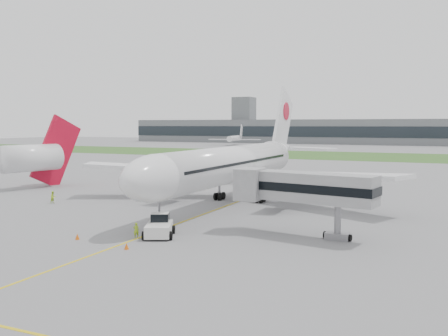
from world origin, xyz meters
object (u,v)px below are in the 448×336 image
at_px(neighbor_aircraft, 35,157).
at_px(jet_bridge, 300,188).
at_px(pushback_tug, 159,226).
at_px(ground_crew_near, 136,230).
at_px(airliner, 234,163).

bearing_deg(neighbor_aircraft, jet_bridge, -5.51).
xyz_separation_m(pushback_tug, ground_crew_near, (-1.67, -1.61, -0.25)).
bearing_deg(jet_bridge, ground_crew_near, -142.71).
bearing_deg(neighbor_aircraft, ground_crew_near, -20.26).
relative_size(jet_bridge, ground_crew_near, 9.46).
xyz_separation_m(jet_bridge, neighbor_aircraft, (-52.40, 17.70, 0.55)).
height_order(airliner, jet_bridge, airliner).
height_order(pushback_tug, ground_crew_near, pushback_tug).
height_order(jet_bridge, neighbor_aircraft, neighbor_aircraft).
height_order(ground_crew_near, neighbor_aircraft, neighbor_aircraft).
height_order(airliner, ground_crew_near, airliner).
distance_m(pushback_tug, ground_crew_near, 2.33).
relative_size(airliner, pushback_tug, 11.06).
distance_m(airliner, neighbor_aircraft, 38.30).
distance_m(jet_bridge, ground_crew_near, 16.69).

